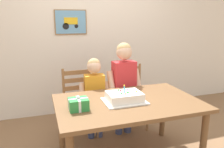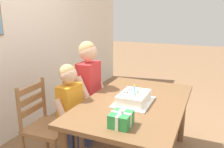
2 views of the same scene
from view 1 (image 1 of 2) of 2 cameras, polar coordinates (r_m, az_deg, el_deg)
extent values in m
cube|color=silver|center=(3.87, -5.19, 9.51)|extent=(6.40, 0.08, 2.60)
cube|color=olive|center=(3.75, -10.40, 12.81)|extent=(0.51, 0.02, 0.39)
cube|color=#669EC6|center=(3.74, -10.38, 12.81)|extent=(0.48, 0.01, 0.36)
cube|color=gold|center=(3.73, -10.38, 13.11)|extent=(0.22, 0.01, 0.11)
cylinder|color=black|center=(3.72, -11.63, 11.77)|extent=(0.10, 0.01, 0.10)
cylinder|color=black|center=(3.75, -9.03, 11.90)|extent=(0.06, 0.01, 0.06)
cube|color=brown|center=(2.44, 4.12, -7.32)|extent=(1.53, 0.97, 0.04)
cylinder|color=brown|center=(2.62, 22.17, -15.67)|extent=(0.07, 0.07, 0.69)
cylinder|color=brown|center=(2.80, -12.77, -12.88)|extent=(0.07, 0.07, 0.69)
cylinder|color=brown|center=(3.20, 12.77, -9.38)|extent=(0.07, 0.07, 0.69)
cube|color=white|center=(2.41, 3.18, -6.89)|extent=(0.44, 0.34, 0.01)
cube|color=white|center=(2.39, 3.19, -5.75)|extent=(0.36, 0.26, 0.09)
cylinder|color=#33ADE5|center=(2.36, 3.13, -3.96)|extent=(0.01, 0.01, 0.07)
sphere|color=yellow|center=(2.35, 3.14, -2.92)|extent=(0.02, 0.02, 0.02)
sphere|color=green|center=(2.33, 2.38, -4.92)|extent=(0.02, 0.02, 0.02)
sphere|color=green|center=(2.44, 1.61, -4.10)|extent=(0.02, 0.02, 0.02)
sphere|color=green|center=(2.36, 4.00, -4.74)|extent=(0.02, 0.02, 0.02)
sphere|color=purple|center=(2.46, 3.94, -3.95)|extent=(0.01, 0.01, 0.01)
sphere|color=green|center=(2.37, 4.13, -4.66)|extent=(0.02, 0.02, 0.02)
sphere|color=yellow|center=(2.40, 6.23, -4.46)|extent=(0.02, 0.02, 0.02)
sphere|color=red|center=(2.43, 2.23, -4.17)|extent=(0.02, 0.02, 0.02)
sphere|color=orange|center=(2.32, 3.41, -5.03)|extent=(0.02, 0.02, 0.02)
cube|color=#2D8E42|center=(2.22, -8.51, -7.58)|extent=(0.18, 0.16, 0.11)
cube|color=white|center=(2.22, -8.51, -7.58)|extent=(0.19, 0.02, 0.12)
cube|color=white|center=(2.22, -8.51, -7.58)|extent=(0.02, 0.17, 0.12)
sphere|color=white|center=(2.19, -8.57, -5.86)|extent=(0.04, 0.04, 0.04)
cube|color=#996B42|center=(3.15, -8.01, -7.50)|extent=(0.44, 0.44, 0.04)
cylinder|color=#996B42|center=(3.12, -3.59, -12.32)|extent=(0.04, 0.04, 0.43)
cylinder|color=#996B42|center=(3.05, -10.62, -13.26)|extent=(0.04, 0.04, 0.43)
cylinder|color=#996B42|center=(3.45, -5.48, -9.68)|extent=(0.04, 0.04, 0.43)
cylinder|color=#996B42|center=(3.39, -11.80, -10.43)|extent=(0.04, 0.04, 0.43)
cylinder|color=#996B42|center=(3.29, -5.67, -2.00)|extent=(0.04, 0.04, 0.45)
cylinder|color=#996B42|center=(3.22, -12.22, -2.62)|extent=(0.04, 0.04, 0.45)
cube|color=#996B42|center=(3.27, -8.86, -3.45)|extent=(0.36, 0.04, 0.06)
cube|color=#996B42|center=(3.24, -8.94, -1.55)|extent=(0.36, 0.04, 0.06)
cube|color=#996B42|center=(3.21, -9.01, 0.39)|extent=(0.36, 0.04, 0.06)
cube|color=#996B42|center=(3.36, 4.89, -6.06)|extent=(0.45, 0.45, 0.04)
cylinder|color=#996B42|center=(3.34, 8.99, -10.63)|extent=(0.04, 0.04, 0.43)
cylinder|color=#996B42|center=(3.23, 2.60, -11.40)|extent=(0.04, 0.04, 0.43)
cylinder|color=#996B42|center=(3.67, 6.74, -8.27)|extent=(0.04, 0.04, 0.43)
cylinder|color=#996B42|center=(3.56, 0.91, -8.86)|extent=(0.04, 0.04, 0.43)
cylinder|color=#996B42|center=(3.51, 6.96, -1.00)|extent=(0.04, 0.04, 0.45)
cylinder|color=#996B42|center=(3.40, 0.94, -1.39)|extent=(0.04, 0.04, 0.45)
cube|color=#996B42|center=(3.47, 3.98, -2.27)|extent=(0.36, 0.05, 0.06)
cube|color=#996B42|center=(3.44, 4.01, -0.47)|extent=(0.36, 0.05, 0.06)
cube|color=#996B42|center=(3.42, 4.04, 1.35)|extent=(0.36, 0.05, 0.06)
cylinder|color=#38426B|center=(3.26, 4.02, -10.59)|extent=(0.10, 0.10, 0.48)
cylinder|color=#38426B|center=(3.22, 1.77, -10.95)|extent=(0.10, 0.10, 0.48)
cube|color=red|center=(3.06, 3.02, -1.89)|extent=(0.31, 0.19, 0.55)
cylinder|color=#E0B293|center=(3.11, 6.52, -2.06)|extent=(0.09, 0.23, 0.37)
cylinder|color=#E0B293|center=(2.96, -0.10, -2.77)|extent=(0.09, 0.23, 0.37)
sphere|color=#E0B293|center=(2.97, 3.12, 5.56)|extent=(0.21, 0.21, 0.21)
sphere|color=tan|center=(2.98, 3.05, 6.08)|extent=(0.20, 0.20, 0.20)
cylinder|color=#38426B|center=(3.15, -3.24, -12.23)|extent=(0.09, 0.09, 0.41)
cylinder|color=#38426B|center=(3.13, -5.36, -12.41)|extent=(0.09, 0.09, 0.41)
cube|color=orange|center=(2.97, -4.45, -4.63)|extent=(0.27, 0.18, 0.47)
cylinder|color=#E0B293|center=(2.98, -1.25, -4.89)|extent=(0.08, 0.20, 0.31)
cylinder|color=#E0B293|center=(2.93, -7.50, -5.33)|extent=(0.08, 0.20, 0.31)
sphere|color=#E0B293|center=(2.88, -4.58, 1.89)|extent=(0.18, 0.18, 0.18)
sphere|color=tan|center=(2.89, -4.62, 2.36)|extent=(0.17, 0.17, 0.17)
camera|label=2|loc=(1.89, -59.75, 7.53)|focal=37.22mm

